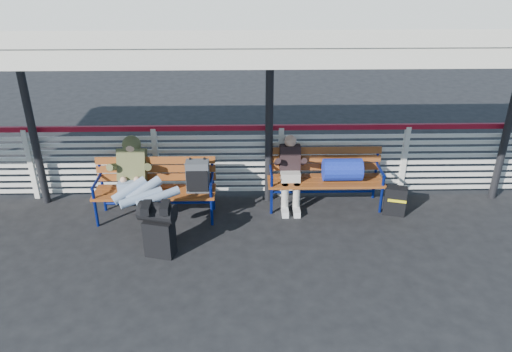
{
  "coord_description": "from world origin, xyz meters",
  "views": [
    {
      "loc": [
        1.44,
        -5.42,
        3.93
      ],
      "look_at": [
        1.58,
        1.0,
        0.8
      ],
      "focal_mm": 35.0,
      "sensor_mm": 36.0,
      "label": 1
    }
  ],
  "objects_px": {
    "bench_left": "(169,181)",
    "companion_person": "(290,172)",
    "suitcase_side": "(395,201)",
    "traveler_man": "(140,186)",
    "luggage_stack": "(159,227)",
    "bench_right": "(334,171)"
  },
  "relations": [
    {
      "from": "bench_right",
      "to": "suitcase_side",
      "type": "height_order",
      "value": "bench_right"
    },
    {
      "from": "bench_left",
      "to": "suitcase_side",
      "type": "xyz_separation_m",
      "value": [
        3.44,
        -0.01,
        -0.37
      ]
    },
    {
      "from": "luggage_stack",
      "to": "bench_right",
      "type": "relative_size",
      "value": 0.44
    },
    {
      "from": "bench_left",
      "to": "suitcase_side",
      "type": "bearing_deg",
      "value": -0.13
    },
    {
      "from": "luggage_stack",
      "to": "bench_left",
      "type": "distance_m",
      "value": 1.04
    },
    {
      "from": "bench_right",
      "to": "companion_person",
      "type": "height_order",
      "value": "companion_person"
    },
    {
      "from": "luggage_stack",
      "to": "suitcase_side",
      "type": "distance_m",
      "value": 3.61
    },
    {
      "from": "suitcase_side",
      "to": "bench_left",
      "type": "bearing_deg",
      "value": -164.51
    },
    {
      "from": "bench_left",
      "to": "companion_person",
      "type": "relative_size",
      "value": 1.57
    },
    {
      "from": "bench_left",
      "to": "companion_person",
      "type": "xyz_separation_m",
      "value": [
        1.84,
        0.29,
        -0.0
      ]
    },
    {
      "from": "bench_left",
      "to": "bench_right",
      "type": "xyz_separation_m",
      "value": [
        2.52,
        0.3,
        -0.0
      ]
    },
    {
      "from": "companion_person",
      "to": "suitcase_side",
      "type": "distance_m",
      "value": 1.67
    },
    {
      "from": "luggage_stack",
      "to": "suitcase_side",
      "type": "bearing_deg",
      "value": 30.86
    },
    {
      "from": "bench_left",
      "to": "bench_right",
      "type": "bearing_deg",
      "value": 6.7
    },
    {
      "from": "bench_left",
      "to": "companion_person",
      "type": "distance_m",
      "value": 1.86
    },
    {
      "from": "suitcase_side",
      "to": "bench_right",
      "type": "bearing_deg",
      "value": 177.38
    },
    {
      "from": "suitcase_side",
      "to": "traveler_man",
      "type": "bearing_deg",
      "value": -159.33
    },
    {
      "from": "luggage_stack",
      "to": "bench_right",
      "type": "distance_m",
      "value": 2.86
    },
    {
      "from": "bench_right",
      "to": "suitcase_side",
      "type": "xyz_separation_m",
      "value": [
        0.92,
        -0.3,
        -0.37
      ]
    },
    {
      "from": "companion_person",
      "to": "suitcase_side",
      "type": "bearing_deg",
      "value": -10.54
    },
    {
      "from": "traveler_man",
      "to": "suitcase_side",
      "type": "relative_size",
      "value": 3.58
    },
    {
      "from": "luggage_stack",
      "to": "traveler_man",
      "type": "bearing_deg",
      "value": 131.07
    }
  ]
}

